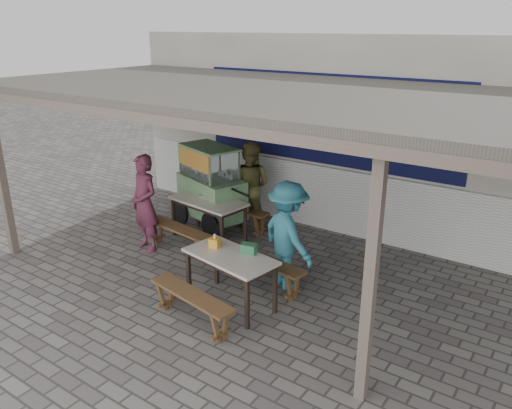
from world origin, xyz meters
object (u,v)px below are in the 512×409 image
(bench_left_street, at_px, (179,233))
(bench_right_street, at_px, (192,301))
(condiment_bowl, at_px, (204,196))
(patron_wall_side, at_px, (250,186))
(table_left, at_px, (208,204))
(condiment_jar, at_px, (223,197))
(patron_street_side, at_px, (145,203))
(patron_right_table, at_px, (288,235))
(donation_box, at_px, (249,249))
(tissue_box, at_px, (215,243))
(table_right, at_px, (230,261))
(bench_right_wall, at_px, (265,266))
(vendor_cart, at_px, (210,185))
(bench_left_wall, at_px, (236,211))

(bench_left_street, height_order, bench_right_street, same)
(bench_right_street, distance_m, condiment_bowl, 2.89)
(bench_left_street, relative_size, patron_wall_side, 0.89)
(table_left, xyz_separation_m, condiment_jar, (0.19, 0.17, 0.13))
(patron_street_side, distance_m, patron_right_table, 2.64)
(donation_box, bearing_deg, tissue_box, -167.90)
(donation_box, bearing_deg, condiment_jar, 137.39)
(donation_box, distance_m, condiment_bowl, 2.46)
(patron_right_table, bearing_deg, bench_left_street, 26.15)
(table_right, relative_size, condiment_bowl, 6.44)
(table_left, xyz_separation_m, bench_right_wall, (1.78, -0.87, -0.34))
(table_left, height_order, bench_left_street, table_left)
(patron_street_side, bearing_deg, vendor_cart, 89.84)
(bench_right_street, height_order, tissue_box, tissue_box)
(table_left, bearing_deg, tissue_box, -40.61)
(bench_right_wall, bearing_deg, patron_street_side, -169.87)
(donation_box, bearing_deg, vendor_cart, 140.38)
(bench_right_wall, xyz_separation_m, patron_right_table, (0.24, 0.23, 0.47))
(table_right, height_order, donation_box, donation_box)
(bench_right_street, height_order, donation_box, donation_box)
(table_left, xyz_separation_m, bench_left_street, (-0.08, -0.69, -0.33))
(patron_wall_side, bearing_deg, condiment_bowl, 47.89)
(table_right, distance_m, tissue_box, 0.37)
(tissue_box, bearing_deg, table_left, 132.73)
(condiment_bowl, bearing_deg, table_right, -41.31)
(table_right, bearing_deg, bench_left_street, 163.35)
(patron_wall_side, distance_m, condiment_jar, 0.72)
(vendor_cart, bearing_deg, table_left, -36.40)
(tissue_box, xyz_separation_m, donation_box, (0.50, 0.11, 0.00))
(bench_right_wall, distance_m, patron_street_side, 2.44)
(bench_right_wall, relative_size, vendor_cart, 0.69)
(patron_right_table, height_order, tissue_box, patron_right_table)
(bench_left_street, relative_size, patron_right_table, 0.93)
(patron_street_side, xyz_separation_m, condiment_bowl, (0.45, 0.99, -0.05))
(vendor_cart, bearing_deg, table_right, -26.98)
(condiment_bowl, bearing_deg, table_left, -24.62)
(bench_left_street, relative_size, bench_left_wall, 1.00)
(bench_left_street, xyz_separation_m, table_right, (1.76, -0.85, 0.33))
(bench_left_street, distance_m, condiment_jar, 1.02)
(tissue_box, distance_m, condiment_jar, 2.00)
(bench_left_street, height_order, table_right, table_right)
(bench_right_street, xyz_separation_m, patron_street_side, (-2.18, 1.29, 0.50))
(bench_left_wall, distance_m, tissue_box, 2.54)
(table_right, xyz_separation_m, tissue_box, (-0.33, 0.08, 0.15))
(table_left, xyz_separation_m, patron_right_table, (2.02, -0.64, 0.13))
(patron_wall_side, bearing_deg, bench_left_street, 62.90)
(table_left, relative_size, patron_street_side, 0.86)
(bench_right_wall, relative_size, condiment_bowl, 6.64)
(patron_right_table, bearing_deg, bench_right_wall, 69.19)
(bench_left_wall, distance_m, patron_wall_side, 0.56)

